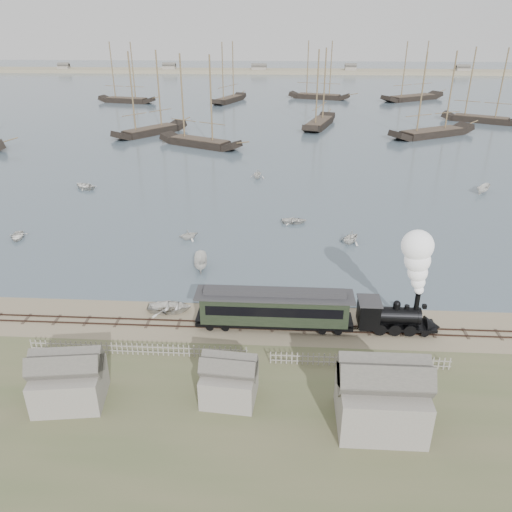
{
  "coord_description": "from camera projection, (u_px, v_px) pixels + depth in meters",
  "views": [
    {
      "loc": [
        5.83,
        -41.86,
        26.37
      ],
      "look_at": [
        2.94,
        6.32,
        3.5
      ],
      "focal_mm": 35.0,
      "sensor_mm": 36.0,
      "label": 1
    }
  ],
  "objects": [
    {
      "name": "picket_fence_west",
      "position": [
        139.0,
        355.0,
        43.4
      ],
      "size": [
        19.0,
        0.1,
        1.2
      ],
      "primitive_type": null,
      "color": "gray",
      "rests_on": "ground"
    },
    {
      "name": "schooner_1",
      "position": [
        147.0,
        93.0,
        122.55
      ],
      "size": [
        16.7,
        19.75,
        20.0
      ],
      "primitive_type": null,
      "rotation": [
        0.0,
        0.0,
        0.92
      ],
      "color": "black",
      "rests_on": "harbor_water"
    },
    {
      "name": "picket_fence_east",
      "position": [
        359.0,
        367.0,
        41.93
      ],
      "size": [
        15.0,
        0.1,
        1.2
      ],
      "primitive_type": null,
      "color": "gray",
      "rests_on": "ground"
    },
    {
      "name": "rail_track",
      "position": [
        220.0,
        325.0,
        47.54
      ],
      "size": [
        120.0,
        1.8,
        0.16
      ],
      "color": "#39261F",
      "rests_on": "ground"
    },
    {
      "name": "rowboat_6",
      "position": [
        84.0,
        186.0,
        86.03
      ],
      "size": [
        4.93,
        5.25,
        0.89
      ],
      "primitive_type": "imported",
      "rotation": [
        0.0,
        0.0,
        4.12
      ],
      "color": "silver",
      "rests_on": "harbor_water"
    },
    {
      "name": "far_spit",
      "position": [
        277.0,
        73.0,
        274.87
      ],
      "size": [
        500.0,
        20.0,
        1.8
      ],
      "primitive_type": "cube",
      "color": "tan",
      "rests_on": "ground"
    },
    {
      "name": "rowboat_0",
      "position": [
        17.0,
        236.0,
        66.16
      ],
      "size": [
        3.93,
        3.32,
        0.69
      ],
      "primitive_type": "imported",
      "rotation": [
        0.0,
        0.0,
        0.32
      ],
      "color": "silver",
      "rests_on": "harbor_water"
    },
    {
      "name": "schooner_7",
      "position": [
        228.0,
        72.0,
        172.32
      ],
      "size": [
        11.61,
        20.57,
        20.0
      ],
      "primitive_type": null,
      "rotation": [
        0.0,
        0.0,
        1.2
      ],
      "color": "black",
      "rests_on": "harbor_water"
    },
    {
      "name": "schooner_8",
      "position": [
        320.0,
        70.0,
        179.69
      ],
      "size": [
        22.74,
        11.29,
        20.0
      ],
      "primitive_type": null,
      "rotation": [
        0.0,
        0.0,
        -0.29
      ],
      "color": "black",
      "rests_on": "harbor_water"
    },
    {
      "name": "rowboat_5",
      "position": [
        483.0,
        189.0,
        83.56
      ],
      "size": [
        3.6,
        3.46,
        1.4
      ],
      "primitive_type": "imported",
      "rotation": [
        0.0,
        0.0,
        2.4
      ],
      "color": "silver",
      "rests_on": "harbor_water"
    },
    {
      "name": "schooner_6",
      "position": [
        124.0,
        73.0,
        171.18
      ],
      "size": [
        20.89,
        8.74,
        20.0
      ],
      "primitive_type": null,
      "rotation": [
        0.0,
        0.0,
        -0.2
      ],
      "color": "black",
      "rests_on": "harbor_water"
    },
    {
      "name": "locomotive",
      "position": [
        410.0,
        290.0,
        44.71
      ],
      "size": [
        7.77,
        2.9,
        9.68
      ],
      "color": "black",
      "rests_on": "ground"
    },
    {
      "name": "rowboat_1",
      "position": [
        189.0,
        235.0,
        65.82
      ],
      "size": [
        3.29,
        3.41,
        1.38
      ],
      "primitive_type": "imported",
      "rotation": [
        0.0,
        0.0,
        2.11
      ],
      "color": "silver",
      "rests_on": "harbor_water"
    },
    {
      "name": "shed_left",
      "position": [
        72.0,
        401.0,
        38.18
      ],
      "size": [
        5.0,
        4.0,
        4.1
      ],
      "primitive_type": null,
      "color": "gray",
      "rests_on": "ground"
    },
    {
      "name": "passenger_coach",
      "position": [
        274.0,
        307.0,
        46.33
      ],
      "size": [
        14.57,
        2.81,
        3.54
      ],
      "color": "black",
      "rests_on": "ground"
    },
    {
      "name": "beached_dinghy",
      "position": [
        170.0,
        307.0,
        49.74
      ],
      "size": [
        3.4,
        4.56,
        0.9
      ],
      "primitive_type": "imported",
      "rotation": [
        0.0,
        0.0,
        1.64
      ],
      "color": "silver",
      "rests_on": "ground"
    },
    {
      "name": "schooner_2",
      "position": [
        198.0,
        101.0,
        110.67
      ],
      "size": [
        20.61,
        13.87,
        20.0
      ],
      "primitive_type": null,
      "rotation": [
        0.0,
        0.0,
        -0.48
      ],
      "color": "black",
      "rests_on": "harbor_water"
    },
    {
      "name": "rowboat_7",
      "position": [
        257.0,
        174.0,
        91.31
      ],
      "size": [
        3.52,
        3.16,
        1.66
      ],
      "primitive_type": "imported",
      "rotation": [
        0.0,
        0.0,
        6.13
      ],
      "color": "silver",
      "rests_on": "harbor_water"
    },
    {
      "name": "shed_mid",
      "position": [
        230.0,
        398.0,
        38.43
      ],
      "size": [
        4.0,
        3.5,
        3.6
      ],
      "primitive_type": null,
      "color": "gray",
      "rests_on": "ground"
    },
    {
      "name": "rowboat_3",
      "position": [
        294.0,
        221.0,
        71.27
      ],
      "size": [
        2.75,
        3.73,
        0.75
      ],
      "primitive_type": "imported",
      "rotation": [
        0.0,
        0.0,
        1.62
      ],
      "color": "silver",
      "rests_on": "harbor_water"
    },
    {
      "name": "schooner_9",
      "position": [
        416.0,
        71.0,
        176.73
      ],
      "size": [
        25.25,
        19.2,
        20.0
      ],
      "primitive_type": null,
      "rotation": [
        0.0,
        0.0,
        0.57
      ],
      "color": "black",
      "rests_on": "harbor_water"
    },
    {
      "name": "rowboat_4",
      "position": [
        351.0,
        237.0,
        64.67
      ],
      "size": [
        4.14,
        4.09,
        1.65
      ],
      "primitive_type": "imported",
      "rotation": [
        0.0,
        0.0,
        5.58
      ],
      "color": "silver",
      "rests_on": "harbor_water"
    },
    {
      "name": "schooner_3",
      "position": [
        321.0,
        88.0,
        131.87
      ],
      "size": [
        10.94,
        22.31,
        20.0
      ],
      "primitive_type": null,
      "rotation": [
        0.0,
        0.0,
        1.29
      ],
      "color": "black",
      "rests_on": "harbor_water"
    },
    {
      "name": "ground",
      "position": [
        223.0,
        314.0,
        49.37
      ],
      "size": [
        600.0,
        600.0,
        0.0
      ],
      "primitive_type": "plane",
      "color": "gray",
      "rests_on": "ground"
    },
    {
      "name": "harbor_water",
      "position": [
        273.0,
        92.0,
        202.7
      ],
      "size": [
        600.0,
        336.0,
        0.06
      ],
      "primitive_type": "cube",
      "color": "#4C616D",
      "rests_on": "ground"
    },
    {
      "name": "schooner_4",
      "position": [
        438.0,
        95.0,
        120.46
      ],
      "size": [
        23.93,
        17.17,
        20.0
      ],
      "primitive_type": null,
      "rotation": [
        0.0,
        0.0,
        0.53
      ],
      "color": "black",
      "rests_on": "harbor_water"
    },
    {
      "name": "schooner_5",
      "position": [
        487.0,
        85.0,
        137.58
      ],
      "size": [
        20.92,
        14.27,
        20.0
      ],
      "primitive_type": null,
      "rotation": [
        0.0,
        0.0,
        -0.49
      ],
      "color": "black",
      "rests_on": "harbor_water"
    },
    {
      "name": "shed_right",
      "position": [
        378.0,
        423.0,
        36.04
      ],
      "size": [
        6.0,
        5.0,
        5.1
      ],
      "primitive_type": null,
      "color": "gray",
      "rests_on": "ground"
    },
    {
      "name": "rowboat_2",
      "position": [
        200.0,
        262.0,
        58.04
      ],
      "size": [
        4.18,
        2.08,
        1.54
      ],
      "primitive_type": "imported",
      "rotation": [
        0.0,
        0.0,
        3.29
      ],
      "color": "silver",
      "rests_on": "harbor_water"
    }
  ]
}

